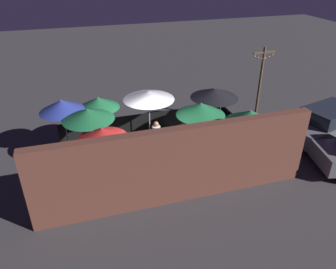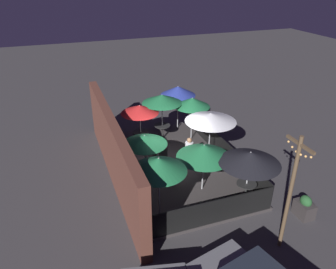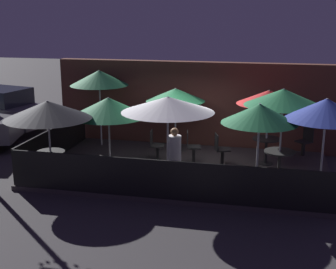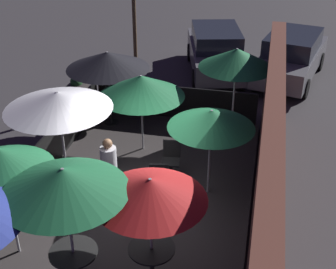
{
  "view_description": "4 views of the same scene",
  "coord_description": "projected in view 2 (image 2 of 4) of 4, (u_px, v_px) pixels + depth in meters",
  "views": [
    {
      "loc": [
        2.98,
        11.19,
        7.64
      ],
      "look_at": [
        -0.43,
        0.08,
        1.18
      ],
      "focal_mm": 35.0,
      "sensor_mm": 36.0,
      "label": 1
    },
    {
      "loc": [
        -11.64,
        4.42,
        7.98
      ],
      "look_at": [
        0.56,
        0.05,
        1.4
      ],
      "focal_mm": 35.0,
      "sensor_mm": 36.0,
      "label": 2
    },
    {
      "loc": [
        2.33,
        -12.36,
        4.38
      ],
      "look_at": [
        -0.54,
        0.31,
        0.98
      ],
      "focal_mm": 50.0,
      "sensor_mm": 36.0,
      "label": 3
    },
    {
      "loc": [
        7.87,
        2.4,
        6.34
      ],
      "look_at": [
        -0.82,
        0.47,
        1.32
      ],
      "focal_mm": 50.0,
      "sensor_mm": 36.0,
      "label": 4
    }
  ],
  "objects": [
    {
      "name": "light_post",
      "position": [
        291.0,
        189.0,
        9.57
      ],
      "size": [
        1.1,
        0.12,
        3.96
      ],
      "color": "brown",
      "rests_on": "ground_plane"
    },
    {
      "name": "patio_umbrella_5",
      "position": [
        178.0,
        91.0,
        17.11
      ],
      "size": [
        1.85,
        1.85,
        2.4
      ],
      "color": "#B2B2B7",
      "rests_on": "patio_deck"
    },
    {
      "name": "building_wall",
      "position": [
        113.0,
        150.0,
        13.28
      ],
      "size": [
        9.6,
        0.36,
        2.84
      ],
      "color": "brown",
      "rests_on": "ground_plane"
    },
    {
      "name": "patio_umbrella_7",
      "position": [
        192.0,
        102.0,
        16.0
      ],
      "size": [
        1.77,
        1.77,
        2.26
      ],
      "color": "#B2B2B7",
      "rests_on": "patio_deck"
    },
    {
      "name": "patio_deck",
      "position": [
        173.0,
        166.0,
        14.69
      ],
      "size": [
        8.0,
        4.8,
        0.12
      ],
      "color": "#383333",
      "rests_on": "ground_plane"
    },
    {
      "name": "dining_table_0",
      "position": [
        162.0,
        128.0,
        16.67
      ],
      "size": [
        0.81,
        0.81,
        0.77
      ],
      "color": "black",
      "rests_on": "patio_deck"
    },
    {
      "name": "ground_plane",
      "position": [
        173.0,
        167.0,
        14.71
      ],
      "size": [
        60.0,
        60.0,
        0.0
      ],
      "primitive_type": "plane",
      "color": "#383538"
    },
    {
      "name": "dining_table_2",
      "position": [
        246.0,
        187.0,
        12.2
      ],
      "size": [
        0.74,
        0.74,
        0.76
      ],
      "color": "black",
      "rests_on": "patio_deck"
    },
    {
      "name": "patio_umbrella_1",
      "position": [
        140.0,
        109.0,
        15.38
      ],
      "size": [
        1.81,
        1.81,
        2.16
      ],
      "color": "#B2B2B7",
      "rests_on": "patio_deck"
    },
    {
      "name": "patio_umbrella_3",
      "position": [
        204.0,
        151.0,
        12.29
      ],
      "size": [
        2.11,
        2.11,
        2.01
      ],
      "color": "#B2B2B7",
      "rests_on": "patio_deck"
    },
    {
      "name": "patio_umbrella_2",
      "position": [
        250.0,
        158.0,
        11.62
      ],
      "size": [
        2.23,
        2.23,
        2.09
      ],
      "color": "#B2B2B7",
      "rests_on": "patio_deck"
    },
    {
      "name": "patio_umbrella_8",
      "position": [
        159.0,
        164.0,
        10.53
      ],
      "size": [
        1.87,
        1.87,
        2.47
      ],
      "color": "#B2B2B7",
      "rests_on": "patio_deck"
    },
    {
      "name": "patron_0",
      "position": [
        189.0,
        152.0,
        14.48
      ],
      "size": [
        0.38,
        0.38,
        1.32
      ],
      "rotation": [
        0.0,
        0.0,
        1.51
      ],
      "color": "silver",
      "rests_on": "patio_deck"
    },
    {
      "name": "dining_table_1",
      "position": [
        141.0,
        135.0,
        16.0
      ],
      "size": [
        0.79,
        0.79,
        0.76
      ],
      "color": "black",
      "rests_on": "patio_deck"
    },
    {
      "name": "fence_front",
      "position": [
        221.0,
        147.0,
        15.15
      ],
      "size": [
        7.8,
        0.05,
        0.95
      ],
      "color": "black",
      "rests_on": "patio_deck"
    },
    {
      "name": "patio_chair_3",
      "position": [
        114.0,
        130.0,
        16.69
      ],
      "size": [
        0.57,
        0.57,
        0.9
      ],
      "rotation": [
        0.0,
        0.0,
        -2.38
      ],
      "color": "black",
      "rests_on": "patio_deck"
    },
    {
      "name": "patio_umbrella_4",
      "position": [
        211.0,
        117.0,
        14.12
      ],
      "size": [
        2.25,
        2.25,
        2.32
      ],
      "color": "#B2B2B7",
      "rests_on": "patio_deck"
    },
    {
      "name": "patio_chair_2",
      "position": [
        170.0,
        169.0,
        13.47
      ],
      "size": [
        0.44,
        0.44,
        0.9
      ],
      "rotation": [
        0.0,
        0.0,
        0.11
      ],
      "color": "black",
      "rests_on": "patio_deck"
    },
    {
      "name": "planter_box",
      "position": [
        304.0,
        207.0,
        11.66
      ],
      "size": [
        0.7,
        0.49,
        0.87
      ],
      "color": "#332D2D",
      "rests_on": "ground_plane"
    },
    {
      "name": "patio_chair_0",
      "position": [
        157.0,
        147.0,
        15.1
      ],
      "size": [
        0.51,
        0.51,
        0.93
      ],
      "rotation": [
        0.0,
        0.0,
        0.33
      ],
      "color": "black",
      "rests_on": "patio_deck"
    },
    {
      "name": "patio_umbrella_6",
      "position": [
        145.0,
        140.0,
        12.93
      ],
      "size": [
        1.82,
        1.82,
        2.02
      ],
      "color": "#B2B2B7",
      "rests_on": "patio_deck"
    },
    {
      "name": "fence_side_left",
      "position": [
        214.0,
        212.0,
        11.12
      ],
      "size": [
        0.05,
        4.6,
        0.95
      ],
      "color": "black",
      "rests_on": "patio_deck"
    },
    {
      "name": "patio_umbrella_0",
      "position": [
        162.0,
        99.0,
        15.96
      ],
      "size": [
        1.98,
        1.98,
        2.4
      ],
      "color": "#B2B2B7",
      "rests_on": "patio_deck"
    },
    {
      "name": "patio_chair_1",
      "position": [
        162.0,
        156.0,
        14.38
      ],
      "size": [
        0.47,
        0.47,
        0.94
      ],
      "rotation": [
        0.0,
        0.0,
        0.18
      ],
      "color": "black",
      "rests_on": "patio_deck"
    }
  ]
}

